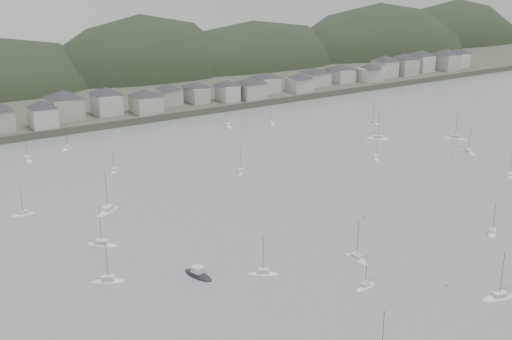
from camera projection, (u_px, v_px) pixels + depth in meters
ground at (448, 286)px, 138.68m from camera, size 900.00×900.00×0.00m
far_shore_land at (46, 79)px, 371.56m from camera, size 900.00×250.00×3.00m
forested_ridge at (71, 108)px, 357.85m from camera, size 851.55×103.94×102.57m
waterfront_town at (219, 88)px, 307.62m from camera, size 451.48×28.46×12.92m
sailboat_lead at (499, 298)px, 133.48m from camera, size 8.76×4.88×11.42m
moored_fleet at (247, 201)px, 187.50m from camera, size 236.67×177.65×13.24m
motor_launch_far at (198, 275)px, 143.16m from camera, size 4.80×8.78×3.98m
mooring_buoys at (290, 209)px, 181.27m from camera, size 155.54×131.72×0.70m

